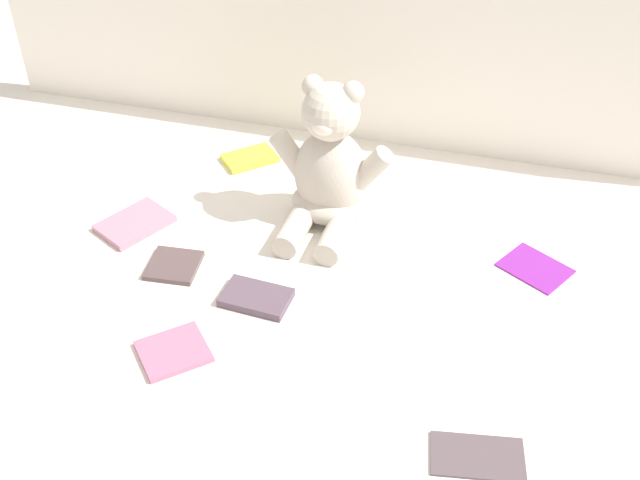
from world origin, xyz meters
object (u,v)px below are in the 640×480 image
(teddy_bear, at_px, (329,171))
(book_case_6, at_px, (174,351))
(book_case_2, at_px, (256,298))
(book_case_0, at_px, (174,266))
(book_case_1, at_px, (135,223))
(book_case_4, at_px, (535,267))
(book_case_5, at_px, (478,456))
(book_case_3, at_px, (250,158))

(teddy_bear, bearing_deg, book_case_6, -106.27)
(book_case_2, height_order, book_case_6, book_case_2)
(book_case_6, bearing_deg, teddy_bear, -61.65)
(book_case_0, bearing_deg, book_case_1, 137.47)
(book_case_4, height_order, book_case_5, book_case_5)
(book_case_1, distance_m, book_case_4, 0.79)
(book_case_0, relative_size, book_case_3, 0.81)
(book_case_1, height_order, book_case_6, book_case_1)
(book_case_0, height_order, book_case_4, book_case_0)
(teddy_bear, height_order, book_case_0, teddy_bear)
(book_case_5, relative_size, book_case_6, 1.25)
(book_case_0, xyz_separation_m, book_case_5, (0.60, -0.27, -0.00))
(book_case_2, relative_size, book_case_6, 1.11)
(book_case_1, relative_size, book_case_5, 1.01)
(book_case_1, bearing_deg, book_case_5, 0.87)
(book_case_6, bearing_deg, book_case_4, -98.34)
(teddy_bear, relative_size, book_case_4, 2.55)
(book_case_1, xyz_separation_m, book_case_3, (0.14, 0.29, -0.00))
(book_case_3, bearing_deg, book_case_2, 157.76)
(book_case_0, xyz_separation_m, book_case_6, (0.09, -0.20, -0.00))
(book_case_5, distance_m, book_case_6, 0.52)
(book_case_5, bearing_deg, teddy_bear, 26.03)
(teddy_bear, xyz_separation_m, book_case_6, (-0.15, -0.43, -0.11))
(book_case_6, bearing_deg, book_case_1, -6.45)
(book_case_5, bearing_deg, book_case_6, 72.46)
(book_case_6, bearing_deg, book_case_5, -140.28)
(book_case_0, xyz_separation_m, book_case_1, (-0.13, 0.10, 0.00))
(book_case_4, bearing_deg, teddy_bear, 113.31)
(book_case_5, bearing_deg, book_case_0, 55.91)
(book_case_5, xyz_separation_m, book_case_6, (-0.51, 0.07, 0.00))
(book_case_1, bearing_deg, book_case_3, 91.78)
(teddy_bear, distance_m, book_case_6, 0.47)
(book_case_2, height_order, book_case_4, book_case_2)
(book_case_3, relative_size, book_case_4, 0.96)
(teddy_bear, relative_size, book_case_6, 2.78)
(book_case_3, height_order, book_case_5, book_case_3)
(book_case_3, xyz_separation_m, book_case_6, (0.07, -0.59, -0.00))
(book_case_5, bearing_deg, book_case_2, 51.86)
(book_case_3, relative_size, book_case_5, 0.84)
(teddy_bear, xyz_separation_m, book_case_0, (-0.24, -0.23, -0.11))
(book_case_2, distance_m, book_case_3, 0.46)
(teddy_bear, relative_size, book_case_5, 2.22)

